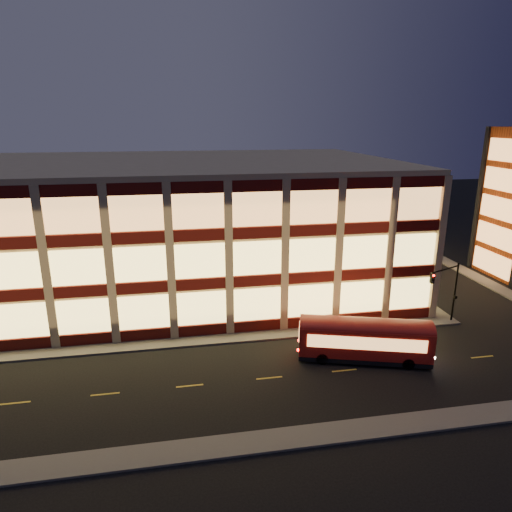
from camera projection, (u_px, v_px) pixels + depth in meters
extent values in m
plane|color=black|center=(210.00, 346.00, 39.59)|extent=(200.00, 200.00, 0.00)
cube|color=#514F4C|center=(175.00, 342.00, 40.00)|extent=(54.00, 2.00, 0.15)
cube|color=#514F4C|center=(375.00, 269.00, 59.51)|extent=(2.00, 30.00, 0.15)
cube|color=#514F4C|center=(452.00, 265.00, 61.38)|extent=(2.00, 30.00, 0.15)
cube|color=#514F4C|center=(228.00, 446.00, 27.32)|extent=(100.00, 2.00, 0.15)
cube|color=tan|center=(171.00, 225.00, 53.09)|extent=(50.00, 30.00, 14.00)
cube|color=tan|center=(167.00, 162.00, 51.00)|extent=(50.40, 30.40, 0.50)
cube|color=#470C0A|center=(175.00, 332.00, 40.66)|extent=(50.10, 0.25, 1.00)
cube|color=#F5CF67|center=(173.00, 310.00, 40.08)|extent=(49.00, 0.20, 3.00)
cube|color=#470C0A|center=(369.00, 265.00, 59.19)|extent=(0.25, 30.10, 1.00)
cube|color=#F5CF67|center=(370.00, 250.00, 58.59)|extent=(0.20, 29.00, 3.00)
cube|color=#470C0A|center=(172.00, 286.00, 39.40)|extent=(50.10, 0.25, 1.00)
cube|color=#F5CF67|center=(171.00, 262.00, 38.81)|extent=(49.00, 0.20, 3.00)
cube|color=#470C0A|center=(372.00, 232.00, 57.93)|extent=(0.25, 30.10, 1.00)
cube|color=#F5CF67|center=(373.00, 216.00, 57.32)|extent=(0.20, 29.00, 3.00)
cube|color=#470C0A|center=(169.00, 236.00, 38.13)|extent=(50.10, 0.25, 1.00)
cube|color=#F5CF67|center=(168.00, 212.00, 37.55)|extent=(49.00, 0.20, 3.00)
cube|color=#470C0A|center=(374.00, 198.00, 56.66)|extent=(0.25, 30.10, 1.00)
cube|color=#F5CF67|center=(376.00, 181.00, 56.05)|extent=(0.20, 29.00, 3.00)
cube|color=black|center=(479.00, 200.00, 58.21)|extent=(0.60, 0.60, 18.00)
cube|color=#FFA959|center=(491.00, 263.00, 56.50)|extent=(0.16, 6.60, 2.60)
cube|color=#FFA959|center=(495.00, 236.00, 55.52)|extent=(0.16, 6.60, 2.60)
cube|color=#FFA959|center=(500.00, 209.00, 54.55)|extent=(0.16, 6.60, 2.60)
cube|color=#FFA959|center=(504.00, 180.00, 53.57)|extent=(0.16, 6.60, 2.60)
cube|color=#FFA959|center=(509.00, 150.00, 52.59)|extent=(0.16, 6.60, 2.60)
cylinder|color=black|center=(455.00, 292.00, 43.48)|extent=(0.18, 0.18, 6.00)
cylinder|color=black|center=(446.00, 269.00, 41.70)|extent=(3.56, 1.63, 0.14)
cube|color=black|center=(432.00, 278.00, 40.84)|extent=(0.32, 0.32, 0.95)
sphere|color=#FF0C05|center=(434.00, 276.00, 40.59)|extent=(0.20, 0.20, 0.20)
cube|color=black|center=(455.00, 297.00, 43.41)|extent=(0.25, 0.18, 0.28)
cube|color=#9D0E08|center=(364.00, 339.00, 36.84)|extent=(10.75, 5.58, 2.40)
cube|color=black|center=(363.00, 355.00, 37.25)|extent=(10.75, 5.58, 0.37)
cylinder|color=black|center=(322.00, 358.00, 36.51)|extent=(0.99, 0.58, 0.94)
cylinder|color=black|center=(322.00, 345.00, 38.69)|extent=(0.99, 0.58, 0.94)
cylinder|color=black|center=(408.00, 364.00, 35.74)|extent=(0.99, 0.58, 0.94)
cylinder|color=black|center=(403.00, 350.00, 37.92)|extent=(0.99, 0.58, 0.94)
cube|color=#FFA959|center=(366.00, 344.00, 35.48)|extent=(8.80, 2.77, 1.04)
cube|color=#FFA959|center=(363.00, 329.00, 38.02)|extent=(8.80, 2.77, 1.04)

